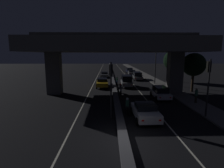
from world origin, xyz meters
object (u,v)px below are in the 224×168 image
(car_grey_fifth, at_px, (132,73))
(car_taxi_yellow_lead_oncoming, at_px, (102,83))
(car_white_second, at_px, (160,92))
(car_grey_fourth, at_px, (137,76))
(traffic_light_left_of_median, at_px, (111,81))
(street_lamp, at_px, (154,60))
(car_white_lead, at_px, (145,111))
(traffic_light_right_of_median, at_px, (208,78))
(car_dark_blue_sixth, at_px, (130,70))
(motorcycle_black_filtering_near, at_px, (127,107))
(car_silver_third, at_px, (126,81))
(motorcycle_white_filtering_mid, at_px, (121,90))
(car_grey_second_oncoming, at_px, (105,74))
(pedestrian_on_sidewalk, at_px, (196,95))
(motorcycle_blue_filtering_far, at_px, (117,81))

(car_grey_fifth, bearing_deg, car_taxi_yellow_lead_oncoming, 157.34)
(car_white_second, xyz_separation_m, car_grey_fourth, (-0.09, 17.17, 0.09))
(traffic_light_left_of_median, xyz_separation_m, street_lamp, (8.34, 17.76, 1.20))
(car_white_second, relative_size, car_grey_fifth, 0.99)
(car_white_lead, relative_size, car_grey_fourth, 0.86)
(traffic_light_left_of_median, bearing_deg, traffic_light_right_of_median, -0.02)
(car_dark_blue_sixth, height_order, motorcycle_black_filtering_near, car_dark_blue_sixth)
(street_lamp, xyz_separation_m, car_grey_fourth, (-2.04, 6.25, -3.64))
(car_silver_third, xyz_separation_m, motorcycle_black_filtering_near, (-1.36, -13.95, -0.41))
(street_lamp, height_order, motorcycle_black_filtering_near, street_lamp)
(car_taxi_yellow_lead_oncoming, bearing_deg, car_grey_fourth, 137.74)
(motorcycle_white_filtering_mid, bearing_deg, street_lamp, -41.10)
(car_white_second, relative_size, car_grey_fourth, 0.85)
(traffic_light_right_of_median, distance_m, car_taxi_yellow_lead_oncoming, 18.21)
(street_lamp, bearing_deg, car_white_second, -100.12)
(car_grey_second_oncoming, bearing_deg, traffic_light_right_of_median, 18.18)
(car_grey_fourth, xyz_separation_m, car_grey_fifth, (-0.16, 8.00, -0.17))
(traffic_light_left_of_median, height_order, car_silver_third, traffic_light_left_of_median)
(traffic_light_right_of_median, distance_m, car_grey_fourth, 24.24)
(car_white_lead, xyz_separation_m, car_dark_blue_sixth, (3.31, 38.51, 0.09))
(car_white_second, relative_size, motorcycle_white_filtering_mid, 2.19)
(traffic_light_right_of_median, bearing_deg, car_silver_third, 109.60)
(car_silver_third, distance_m, pedestrian_on_sidewalk, 12.88)
(motorcycle_blue_filtering_far, bearing_deg, pedestrian_on_sidewalk, -145.22)
(street_lamp, distance_m, motorcycle_white_filtering_mid, 11.42)
(car_silver_third, distance_m, car_dark_blue_sixth, 23.13)
(car_silver_third, bearing_deg, car_grey_second_oncoming, 17.47)
(traffic_light_left_of_median, relative_size, pedestrian_on_sidewalk, 2.89)
(car_grey_fourth, distance_m, car_grey_second_oncoming, 8.77)
(motorcycle_white_filtering_mid, bearing_deg, car_silver_third, -15.45)
(traffic_light_left_of_median, height_order, motorcycle_blue_filtering_far, traffic_light_left_of_median)
(car_silver_third, xyz_separation_m, pedestrian_on_sidewalk, (6.79, -10.95, -0.04))
(car_white_lead, height_order, car_taxi_yellow_lead_oncoming, car_taxi_yellow_lead_oncoming)
(motorcycle_white_filtering_mid, xyz_separation_m, pedestrian_on_sidewalk, (8.23, -5.14, 0.37))
(car_silver_third, relative_size, motorcycle_black_filtering_near, 2.13)
(car_taxi_yellow_lead_oncoming, bearing_deg, motorcycle_white_filtering_mid, 24.45)
(traffic_light_left_of_median, bearing_deg, car_taxi_yellow_lead_oncoming, 94.82)
(car_grey_fourth, xyz_separation_m, car_grey_second_oncoming, (-7.45, 4.62, -0.23))
(street_lamp, height_order, motorcycle_white_filtering_mid, street_lamp)
(street_lamp, relative_size, pedestrian_on_sidewalk, 4.55)
(traffic_light_right_of_median, height_order, pedestrian_on_sidewalk, traffic_light_right_of_median)
(car_grey_fourth, relative_size, motorcycle_blue_filtering_far, 2.57)
(car_grey_fourth, xyz_separation_m, motorcycle_white_filtering_mid, (-4.79, -14.51, -0.28))
(street_lamp, bearing_deg, car_grey_fifth, 98.80)
(street_lamp, relative_size, car_grey_second_oncoming, 1.71)
(car_white_lead, xyz_separation_m, motorcycle_white_filtering_mid, (-1.43, 9.82, -0.10))
(motorcycle_blue_filtering_far, bearing_deg, car_white_second, -152.54)
(car_silver_third, height_order, car_dark_blue_sixth, car_silver_third)
(street_lamp, distance_m, car_grey_fifth, 14.91)
(car_dark_blue_sixth, bearing_deg, car_grey_fourth, 179.55)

